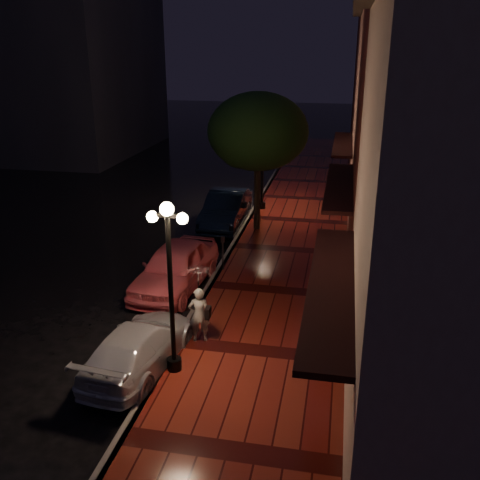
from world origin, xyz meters
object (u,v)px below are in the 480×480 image
Objects in this scene: street_tree at (258,134)px; navy_car at (226,209)px; parking_meter at (223,250)px; streetlamp_far at (263,159)px; woman_with_umbrella at (199,292)px; silver_car at (140,346)px; pink_car at (175,267)px; streetlamp_near at (170,279)px.

street_tree is 1.25× the size of navy_car.
street_tree is 4.67× the size of parking_meter.
streetlamp_far reaches higher than parking_meter.
streetlamp_far is 12.58m from woman_with_umbrella.
streetlamp_far reaches higher than silver_car.
navy_car is 3.73× the size of parking_meter.
street_tree is 1.28× the size of pink_car.
street_tree is at bearing 91.09° from parking_meter.
woman_with_umbrella is (1.73, -3.31, 0.81)m from pink_car.
streetlamp_near is 1.80m from woman_with_umbrella.
silver_car is at bearing -88.70° from navy_car.
pink_car is 4.67m from silver_car.
parking_meter is (0.75, 6.15, 0.30)m from silver_car.
streetlamp_near is 1.04× the size of silver_car.
street_tree reaches higher than pink_car.
streetlamp_near is 0.95× the size of pink_car.
silver_car is 2.04m from woman_with_umbrella.
streetlamp_far is at bearing -87.59° from silver_car.
woman_with_umbrella is at bearing -57.02° from pink_car.
streetlamp_near reaches higher than navy_car.
streetlamp_far is at bearing 90.00° from streetlamp_near.
streetlamp_near is 11.12m from street_tree.
woman_with_umbrella is at bearing -88.84° from streetlamp_far.
pink_car is 2.10× the size of woman_with_umbrella.
woman_with_umbrella is 1.75× the size of parking_meter.
parking_meter is at bearing -100.73° from woman_with_umbrella.
pink_car is at bearing -77.22° from silver_car.
navy_car is at bearing -82.14° from silver_car.
woman_with_umbrella is 4.90m from parking_meter.
woman_with_umbrella is (1.51, -10.12, 0.82)m from navy_car.
parking_meter is (1.05, -5.29, 0.14)m from navy_car.
pink_car is 1.10× the size of silver_car.
silver_car is at bearing -93.92° from streetlamp_far.
pink_car is 3.66× the size of parking_meter.
streetlamp_far is 0.74× the size of street_tree.
streetlamp_near is at bearing -90.00° from streetlamp_far.
navy_car is 11.45m from silver_car.
parking_meter reaches higher than silver_car.
pink_car is at bearing -99.08° from streetlamp_far.
streetlamp_far is 0.93× the size of navy_car.
parking_meter is (-0.46, -4.69, -3.34)m from street_tree.
street_tree reaches higher than streetlamp_near.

